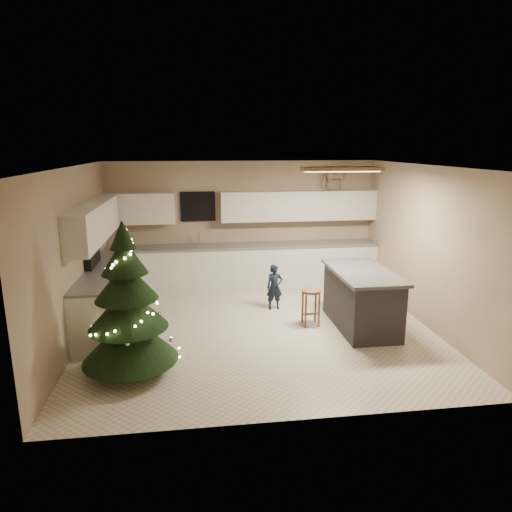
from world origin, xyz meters
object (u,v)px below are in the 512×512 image
object	(u,v)px
bar_stool	(311,299)
christmas_tree	(128,313)
island	(361,299)
toddler	(275,287)
rocking_horse	(336,177)

from	to	relation	value
bar_stool	christmas_tree	world-z (taller)	christmas_tree
island	christmas_tree	world-z (taller)	christmas_tree
christmas_tree	bar_stool	bearing A→B (deg)	25.20
christmas_tree	island	bearing A→B (deg)	17.36
island	christmas_tree	size ratio (longest dim) A/B	0.84
island	christmas_tree	xyz separation A→B (m)	(-3.52, -1.10, 0.35)
island	toddler	size ratio (longest dim) A/B	2.07
island	toddler	bearing A→B (deg)	141.16
bar_stool	rocking_horse	bearing A→B (deg)	64.51
christmas_tree	rocking_horse	xyz separation A→B (m)	(3.78, 3.48, 1.43)
island	rocking_horse	distance (m)	2.98
bar_stool	toddler	xyz separation A→B (m)	(-0.46, 0.83, -0.04)
bar_stool	toddler	distance (m)	0.95
bar_stool	christmas_tree	distance (m)	3.04
bar_stool	island	bearing A→B (deg)	-13.08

